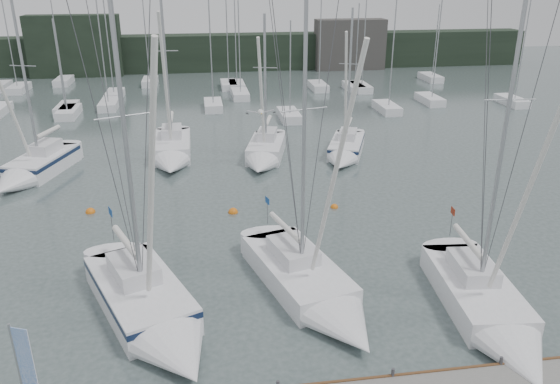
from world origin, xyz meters
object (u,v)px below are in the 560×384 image
Objects in this scene: sailboat_mid_b at (172,153)px; buoy_a at (233,213)px; sailboat_near_left at (154,315)px; buoy_c at (90,212)px; buoy_b at (334,207)px; sailboat_mid_d at (345,151)px; dock_banner at (25,372)px; sailboat_near_right at (493,317)px; sailboat_mid_a at (32,170)px; sailboat_mid_c at (264,155)px; sailboat_near_center at (318,295)px.

sailboat_mid_b reaches higher than buoy_a.
sailboat_mid_b is at bearing 67.15° from sailboat_near_left.
buoy_b is at bearing -5.82° from buoy_c.
sailboat_near_left is at bearing -102.00° from sailboat_mid_d.
sailboat_mid_b is 26.68m from dock_banner.
sailboat_near_right is 1.21× the size of sailboat_mid_a.
sailboat_mid_b is 9.99m from buoy_c.
sailboat_mid_c is at bearing 90.70° from dock_banner.
sailboat_mid_b is at bearing 125.44° from sailboat_near_right.
sailboat_mid_b is at bearing -176.16° from sailboat_mid_c.
sailboat_mid_c is at bearing 71.49° from buoy_a.
dock_banner is (-3.12, -5.38, 2.10)m from sailboat_near_left.
sailboat_near_right reaches higher than sailboat_mid_b.
sailboat_near_center reaches higher than dock_banner.
sailboat_mid_a is 8.20m from buoy_c.
sailboat_mid_d is (13.11, 19.76, -0.07)m from sailboat_near_left.
sailboat_near_center is (6.84, 0.59, -0.11)m from sailboat_near_left.
buoy_b is at bearing -5.03° from sailboat_mid_a.
sailboat_mid_d is (22.49, 1.06, -0.10)m from sailboat_mid_a.
sailboat_near_left is 6.57m from dock_banner.
sailboat_mid_b reaches higher than sailboat_mid_a.
buoy_c is at bearing 87.58° from sailboat_near_left.
sailboat_mid_c is 13.71m from buoy_c.
sailboat_near_right reaches higher than buoy_c.
buoy_b is 20.94m from dock_banner.
buoy_a is at bearing 131.69° from sailboat_near_right.
sailboat_near_right is 1.14× the size of sailboat_mid_b.
buoy_c reaches higher than buoy_b.
sailboat_mid_a reaches higher than buoy_a.
dock_banner is (-3.18, -26.41, 2.09)m from sailboat_mid_b.
sailboat_mid_a is 16.31m from sailboat_mid_c.
buoy_b is (10.06, 10.67, -0.61)m from sailboat_near_left.
sailboat_mid_b is at bearing 62.89° from buoy_c.
sailboat_mid_a reaches higher than sailboat_mid_c.
sailboat_near_left is 3.64× the size of dock_banner.
sailboat_mid_a is 3.21× the size of dock_banner.
buoy_b is 14.63m from buoy_c.
buoy_a is 8.51m from buoy_c.
sailboat_near_center is 3.58× the size of dock_banner.
sailboat_near_center reaches higher than buoy_a.
buoy_c is (-8.41, 1.30, 0.00)m from buoy_a.
buoy_b is (-3.33, 12.73, -0.53)m from sailboat_near_right.
sailboat_near_right is 3.88× the size of dock_banner.
sailboat_near_center is 10.68m from buoy_a.
dock_banner is at bearing -129.41° from buoy_b.
dock_banner is (-16.51, -3.31, 2.19)m from sailboat_near_right.
sailboat_near_center is at bearing 53.37° from dock_banner.
sailboat_near_center reaches higher than sailboat_mid_d.
buoy_c is 17.79m from dock_banner.
sailboat_mid_a is at bearing -161.94° from sailboat_mid_c.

